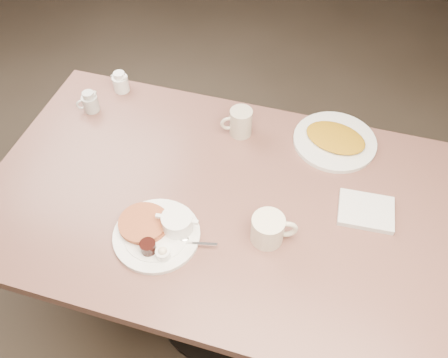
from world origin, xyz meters
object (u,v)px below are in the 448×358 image
(main_plate, at_px, (159,230))
(creamer_right, at_px, (120,82))
(creamer_left, at_px, (90,102))
(diner_table, at_px, (222,228))
(coffee_mug_near, at_px, (269,229))
(coffee_mug_far, at_px, (240,122))
(hash_plate, at_px, (335,140))

(main_plate, relative_size, creamer_right, 3.76)
(main_plate, xyz_separation_m, creamer_left, (-0.44, 0.44, 0.01))
(diner_table, xyz_separation_m, creamer_left, (-0.58, 0.26, 0.21))
(coffee_mug_near, height_order, creamer_left, coffee_mug_near)
(coffee_mug_far, bearing_deg, main_plate, -103.73)
(diner_table, height_order, main_plate, main_plate)
(diner_table, bearing_deg, creamer_left, 156.02)
(creamer_right, bearing_deg, hash_plate, -3.59)
(diner_table, height_order, coffee_mug_far, coffee_mug_far)
(coffee_mug_far, xyz_separation_m, creamer_left, (-0.55, -0.04, -0.01))
(coffee_mug_near, relative_size, creamer_right, 1.70)
(main_plate, relative_size, coffee_mug_near, 2.21)
(diner_table, xyz_separation_m, coffee_mug_near, (0.17, -0.10, 0.22))
(main_plate, bearing_deg, creamer_right, 123.46)
(main_plate, relative_size, creamer_left, 4.00)
(main_plate, distance_m, creamer_left, 0.62)
(creamer_left, height_order, hash_plate, creamer_left)
(diner_table, distance_m, coffee_mug_far, 0.37)
(coffee_mug_near, distance_m, coffee_mug_far, 0.44)
(diner_table, bearing_deg, hash_plate, 48.21)
(diner_table, bearing_deg, coffee_mug_far, 94.42)
(coffee_mug_far, relative_size, creamer_right, 1.40)
(coffee_mug_far, bearing_deg, diner_table, -85.58)
(coffee_mug_far, xyz_separation_m, hash_plate, (0.33, 0.05, -0.04))
(creamer_left, height_order, creamer_right, same)
(coffee_mug_near, distance_m, creamer_right, 0.84)
(main_plate, xyz_separation_m, coffee_mug_near, (0.31, 0.08, 0.02))
(creamer_right, bearing_deg, diner_table, -37.09)
(main_plate, distance_m, coffee_mug_far, 0.49)
(coffee_mug_near, xyz_separation_m, creamer_right, (-0.69, 0.49, -0.01))
(main_plate, height_order, hash_plate, main_plate)
(diner_table, bearing_deg, coffee_mug_near, -31.08)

